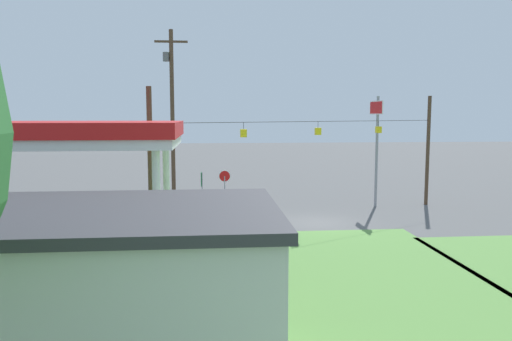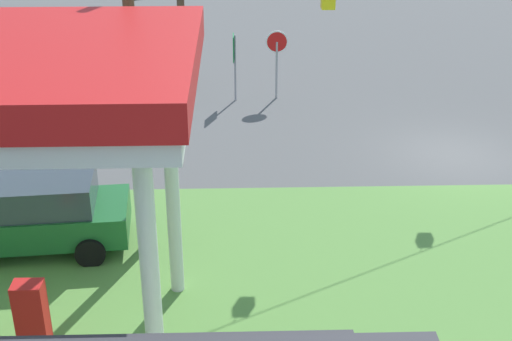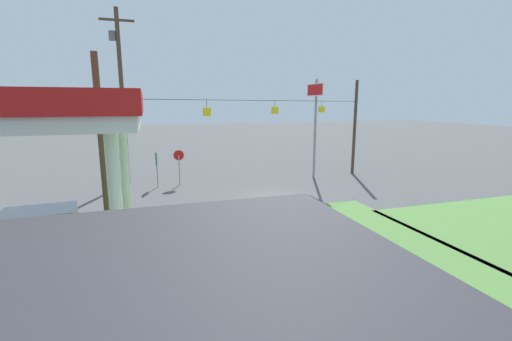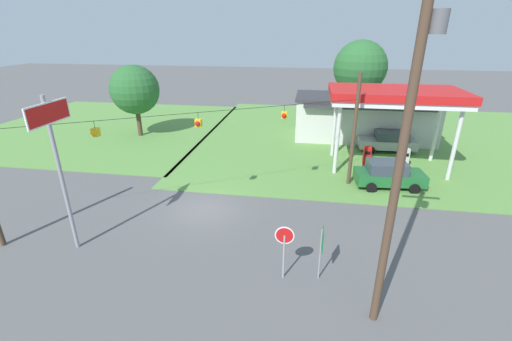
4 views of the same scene
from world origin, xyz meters
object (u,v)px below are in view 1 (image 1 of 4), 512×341
(fuel_pump_near, at_px, (97,259))
(utility_pole_main, at_px, (172,109))
(stop_sign_overhead, at_px, (377,129))
(stop_sign_roadside, at_px, (225,180))
(route_sign, at_px, (202,183))
(car_at_pumps_front, at_px, (96,231))
(gas_station_canopy, at_px, (53,137))
(fuel_pump_far, at_px, (20,261))

(fuel_pump_near, distance_m, utility_pole_main, 16.73)
(stop_sign_overhead, bearing_deg, stop_sign_roadside, -3.63)
(stop_sign_roadside, xyz_separation_m, utility_pole_main, (3.50, -1.71, 4.72))
(stop_sign_roadside, xyz_separation_m, route_sign, (1.52, 0.18, -0.10))
(car_at_pumps_front, xyz_separation_m, stop_sign_roadside, (-6.12, -10.13, 0.89))
(utility_pole_main, bearing_deg, car_at_pumps_front, 77.53)
(stop_sign_roadside, relative_size, route_sign, 1.04)
(gas_station_canopy, xyz_separation_m, fuel_pump_near, (-1.39, -0.00, -4.61))
(fuel_pump_far, relative_size, car_at_pumps_front, 0.34)
(fuel_pump_far, height_order, car_at_pumps_front, car_at_pumps_front)
(fuel_pump_far, xyz_separation_m, utility_pole_main, (-4.53, -15.59, 5.81))
(fuel_pump_far, relative_size, utility_pole_main, 0.13)
(gas_station_canopy, bearing_deg, stop_sign_roadside, -115.55)
(fuel_pump_far, xyz_separation_m, route_sign, (-6.51, -13.71, 0.98))
(route_sign, bearing_deg, utility_pole_main, -43.60)
(fuel_pump_near, bearing_deg, fuel_pump_far, 0.00)
(car_at_pumps_front, distance_m, route_sign, 10.99)
(utility_pole_main, bearing_deg, fuel_pump_far, 73.81)
(car_at_pumps_front, distance_m, utility_pole_main, 13.36)
(car_at_pumps_front, bearing_deg, fuel_pump_near, 97.96)
(fuel_pump_far, height_order, stop_sign_overhead, stop_sign_overhead)
(stop_sign_overhead, bearing_deg, fuel_pump_far, 36.30)
(fuel_pump_near, height_order, route_sign, route_sign)
(stop_sign_roadside, bearing_deg, stop_sign_overhead, -3.63)
(utility_pole_main, bearing_deg, fuel_pump_near, 83.60)
(stop_sign_overhead, height_order, route_sign, stop_sign_overhead)
(fuel_pump_near, xyz_separation_m, route_sign, (-3.73, -13.71, 0.98))
(fuel_pump_near, relative_size, stop_sign_overhead, 0.21)
(fuel_pump_far, bearing_deg, stop_sign_overhead, -143.70)
(gas_station_canopy, height_order, fuel_pump_far, gas_station_canopy)
(fuel_pump_near, height_order, fuel_pump_far, same)
(fuel_pump_near, distance_m, stop_sign_roadside, 14.89)
(car_at_pumps_front, distance_m, stop_sign_overhead, 19.20)
(stop_sign_roadside, bearing_deg, utility_pole_main, 154.02)
(car_at_pumps_front, bearing_deg, route_sign, -119.88)
(utility_pole_main, bearing_deg, stop_sign_overhead, 170.17)
(car_at_pumps_front, distance_m, stop_sign_roadside, 11.87)
(fuel_pump_near, distance_m, route_sign, 14.24)
(gas_station_canopy, relative_size, stop_sign_roadside, 3.67)
(gas_station_canopy, height_order, stop_sign_roadside, gas_station_canopy)
(route_sign, bearing_deg, stop_sign_roadside, -173.22)
(gas_station_canopy, xyz_separation_m, utility_pole_main, (-3.14, -15.60, 1.20))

